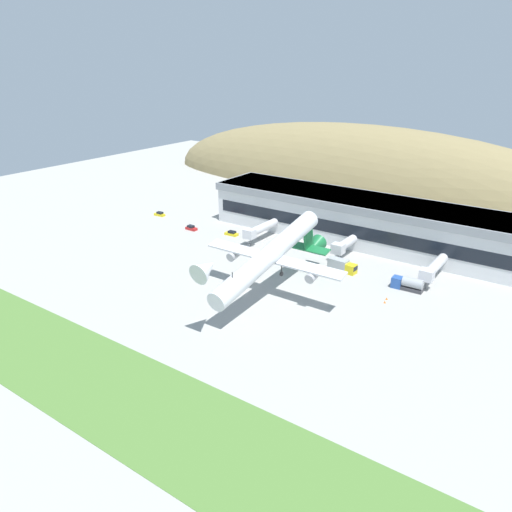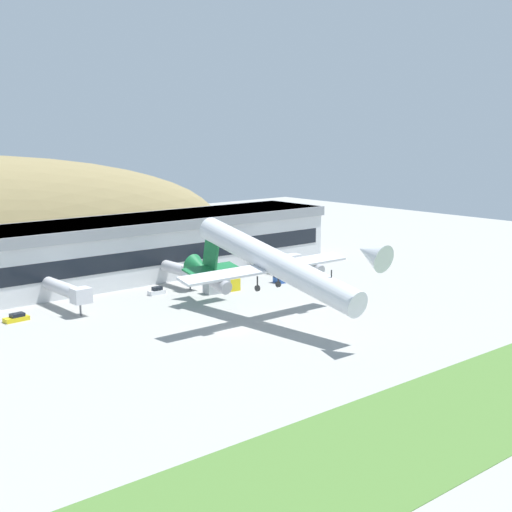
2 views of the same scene
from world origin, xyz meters
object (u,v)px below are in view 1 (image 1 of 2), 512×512
at_px(service_car_3, 317,252).
at_px(fuel_truck, 342,266).
at_px(jetway_0, 260,229).
at_px(traffic_cone_1, 387,298).
at_px(cargo_airplane, 271,256).
at_px(jetway_2, 433,268).
at_px(jetway_1, 344,245).
at_px(terminal_building, 365,218).
at_px(service_car_0, 160,214).
at_px(service_car_1, 232,233).
at_px(service_car_2, 191,228).
at_px(box_truck, 408,284).
at_px(traffic_cone_0, 385,302).

relative_size(service_car_3, fuel_truck, 0.44).
bearing_deg(jetway_0, traffic_cone_1, -18.36).
bearing_deg(cargo_airplane, jetway_2, 46.42).
bearing_deg(traffic_cone_1, jetway_1, 138.31).
distance_m(terminal_building, service_car_0, 75.27).
bearing_deg(service_car_0, jetway_1, 1.14).
height_order(jetway_2, fuel_truck, jetway_2).
relative_size(jetway_2, cargo_airplane, 0.30).
bearing_deg(traffic_cone_1, jetway_0, 161.64).
distance_m(jetway_0, traffic_cone_1, 51.47).
height_order(service_car_1, service_car_2, service_car_2).
bearing_deg(jetway_0, service_car_2, -169.93).
xyz_separation_m(cargo_airplane, traffic_cone_1, (23.98, 14.97, -10.46)).
bearing_deg(jetway_1, box_truck, -24.01).
distance_m(service_car_0, service_car_1, 34.94).
xyz_separation_m(jetway_1, box_truck, (22.79, -10.15, -2.39)).
bearing_deg(service_car_3, service_car_0, 179.69).
relative_size(jetway_1, service_car_1, 2.52).
bearing_deg(service_car_0, terminal_building, 13.83).
bearing_deg(service_car_0, jetway_2, -0.35).
height_order(service_car_0, box_truck, box_truck).
relative_size(terminal_building, jetway_2, 6.66).
distance_m(jetway_1, service_car_0, 73.72).
relative_size(jetway_2, service_car_2, 3.79).
xyz_separation_m(box_truck, traffic_cone_0, (-1.82, -10.27, -1.32)).
bearing_deg(service_car_0, service_car_1, -2.78).
distance_m(service_car_1, fuel_truck, 43.11).
distance_m(jetway_1, box_truck, 25.06).
xyz_separation_m(service_car_3, traffic_cone_0, (28.72, -18.59, -0.40)).
xyz_separation_m(service_car_0, traffic_cone_0, (94.60, -18.95, -0.35)).
xyz_separation_m(service_car_0, service_car_2, (20.33, -5.23, 0.02)).
distance_m(cargo_airplane, service_car_2, 57.53).
height_order(service_car_2, traffic_cone_0, service_car_2).
distance_m(service_car_3, fuel_truck, 13.75).
height_order(terminal_building, service_car_3, terminal_building).
relative_size(service_car_0, service_car_2, 1.06).
bearing_deg(terminal_building, jetway_1, -86.93).
xyz_separation_m(jetway_1, service_car_1, (-38.73, -3.16, -3.38)).
height_order(jetway_1, service_car_0, jetway_1).
bearing_deg(traffic_cone_0, terminal_building, 120.66).
bearing_deg(traffic_cone_1, service_car_1, 165.61).
bearing_deg(traffic_cone_1, service_car_3, 149.74).
relative_size(jetway_0, fuel_truck, 1.90).
height_order(jetway_0, box_truck, jetway_0).
relative_size(service_car_3, traffic_cone_0, 6.27).
bearing_deg(jetway_2, service_car_2, -176.68).
height_order(cargo_airplane, traffic_cone_0, cargo_airplane).
relative_size(terminal_building, box_truck, 13.06).
relative_size(cargo_airplane, fuel_truck, 6.15).
height_order(service_car_1, service_car_3, service_car_3).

